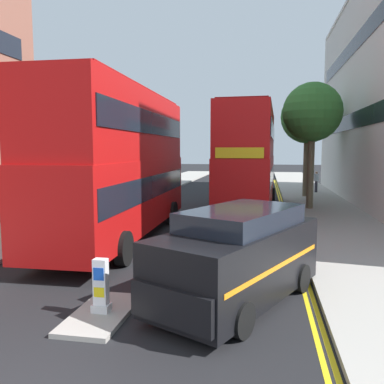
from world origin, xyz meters
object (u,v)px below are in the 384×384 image
taxi_minivan (236,257)px  double_decker_bus_oncoming (249,157)px  keep_left_bollard (101,288)px  double_decker_bus_away (121,160)px  pedestrian_far (316,181)px

taxi_minivan → double_decker_bus_oncoming: bearing=91.3°
keep_left_bollard → double_decker_bus_oncoming: 14.78m
double_decker_bus_oncoming → taxi_minivan: (0.30, -13.19, -1.96)m
double_decker_bus_away → pedestrian_far: size_ratio=6.70×
pedestrian_far → double_decker_bus_oncoming: bearing=-115.7°
double_decker_bus_oncoming → pedestrian_far: size_ratio=6.71×
pedestrian_far → taxi_minivan: bearing=-101.0°
keep_left_bollard → taxi_minivan: bearing=24.2°
keep_left_bollard → taxi_minivan: size_ratio=0.22×
double_decker_bus_oncoming → taxi_minivan: size_ratio=2.11×
keep_left_bollard → double_decker_bus_away: bearing=107.2°
double_decker_bus_away → taxi_minivan: 7.63m
double_decker_bus_away → double_decker_bus_oncoming: same height
double_decker_bus_away → taxi_minivan: (4.78, -5.61, -1.96)m
double_decker_bus_away → double_decker_bus_oncoming: size_ratio=1.00×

